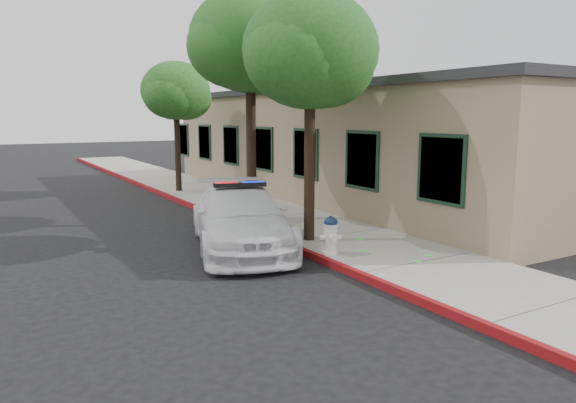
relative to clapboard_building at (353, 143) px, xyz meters
The scene contains 9 objects.
ground 11.42m from the clapboard_building, 126.62° to the right, with size 120.00×120.00×0.00m, color black.
sidewalk 8.13m from the clapboard_building, 130.31° to the right, with size 3.20×60.00×0.15m, color gray.
red_curb 9.18m from the clapboard_building, 137.85° to the right, with size 0.14×60.00×0.16m, color maroon.
clapboard_building is the anchor object (origin of this frame).
police_car 9.46m from the clapboard_building, 144.19° to the right, with size 3.59×5.61×1.63m.
fire_hydrant 9.95m from the clapboard_building, 130.18° to the right, with size 0.49×0.43×0.86m.
street_tree_near 8.89m from the clapboard_building, 134.49° to the right, with size 3.51×3.25×5.95m.
street_tree_mid 7.29m from the clapboard_building, 154.23° to the right, with size 3.79×3.49×6.66m.
street_tree_far 7.33m from the clapboard_building, 145.88° to the left, with size 2.91×2.76×5.22m.
Camera 1 is at (-6.31, -7.94, 3.21)m, focal length 33.08 mm.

